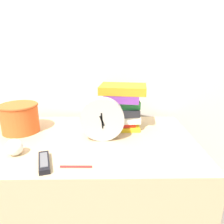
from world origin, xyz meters
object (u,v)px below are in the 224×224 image
object	(u,v)px
desk_clock	(102,119)
crumpled_paper_ball	(14,147)
tv_remote	(44,162)
pen	(76,166)
book_stack	(121,106)
basket	(20,117)

from	to	relation	value
desk_clock	crumpled_paper_ball	bearing A→B (deg)	-158.23
tv_remote	pen	size ratio (longest dim) A/B	1.29
tv_remote	pen	bearing A→B (deg)	-10.22
book_stack	basket	size ratio (longest dim) A/B	1.32
book_stack	tv_remote	bearing A→B (deg)	-129.54
basket	crumpled_paper_ball	xyz separation A→B (m)	(0.07, -0.25, -0.04)
book_stack	tv_remote	xyz separation A→B (m)	(-0.31, -0.38, -0.11)
book_stack	crumpled_paper_ball	distance (m)	0.56
tv_remote	crumpled_paper_ball	world-z (taller)	crumpled_paper_ball
pen	book_stack	bearing A→B (deg)	64.85
crumpled_paper_ball	pen	bearing A→B (deg)	-20.78
book_stack	crumpled_paper_ball	size ratio (longest dim) A/B	3.74
desk_clock	pen	xyz separation A→B (m)	(-0.09, -0.25, -0.10)
crumpled_paper_ball	basket	bearing A→B (deg)	105.63
crumpled_paper_ball	book_stack	bearing A→B (deg)	33.45
basket	pen	world-z (taller)	basket
tv_remote	book_stack	bearing A→B (deg)	50.46
basket	crumpled_paper_ball	bearing A→B (deg)	-74.37
basket	desk_clock	bearing A→B (deg)	-14.43
book_stack	crumpled_paper_ball	xyz separation A→B (m)	(-0.46, -0.30, -0.09)
desk_clock	crumpled_paper_ball	xyz separation A→B (m)	(-0.36, -0.14, -0.07)
desk_clock	book_stack	distance (m)	0.19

